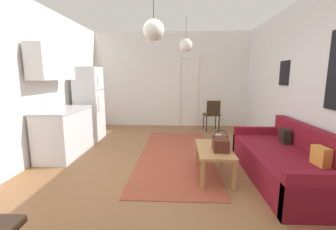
{
  "coord_description": "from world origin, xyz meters",
  "views": [
    {
      "loc": [
        0.23,
        -3.35,
        1.53
      ],
      "look_at": [
        0.01,
        1.36,
        0.71
      ],
      "focal_mm": 24.02,
      "sensor_mm": 36.0,
      "label": 1
    }
  ],
  "objects_px": {
    "pendant_lamp_near": "(154,30)",
    "pendant_lamp_far": "(186,45)",
    "coffee_table": "(214,152)",
    "handbag": "(220,144)",
    "bamboo_vase": "(218,140)",
    "accent_chair": "(212,113)",
    "couch": "(288,162)",
    "refrigerator": "(89,104)"
  },
  "relations": [
    {
      "from": "coffee_table",
      "to": "accent_chair",
      "type": "distance_m",
      "value": 2.94
    },
    {
      "from": "bamboo_vase",
      "to": "accent_chair",
      "type": "distance_m",
      "value": 2.78
    },
    {
      "from": "couch",
      "to": "pendant_lamp_far",
      "type": "relative_size",
      "value": 2.9
    },
    {
      "from": "pendant_lamp_near",
      "to": "pendant_lamp_far",
      "type": "relative_size",
      "value": 1.21
    },
    {
      "from": "bamboo_vase",
      "to": "pendant_lamp_far",
      "type": "xyz_separation_m",
      "value": [
        -0.47,
        1.82,
        1.69
      ]
    },
    {
      "from": "bamboo_vase",
      "to": "pendant_lamp_far",
      "type": "distance_m",
      "value": 2.53
    },
    {
      "from": "handbag",
      "to": "accent_chair",
      "type": "relative_size",
      "value": 0.39
    },
    {
      "from": "refrigerator",
      "to": "pendant_lamp_near",
      "type": "xyz_separation_m",
      "value": [
        1.88,
        -2.72,
        1.16
      ]
    },
    {
      "from": "couch",
      "to": "accent_chair",
      "type": "relative_size",
      "value": 2.52
    },
    {
      "from": "handbag",
      "to": "accent_chair",
      "type": "bearing_deg",
      "value": 84.07
    },
    {
      "from": "couch",
      "to": "bamboo_vase",
      "type": "distance_m",
      "value": 1.07
    },
    {
      "from": "accent_chair",
      "to": "pendant_lamp_far",
      "type": "bearing_deg",
      "value": 42.51
    },
    {
      "from": "coffee_table",
      "to": "handbag",
      "type": "distance_m",
      "value": 0.2
    },
    {
      "from": "handbag",
      "to": "coffee_table",
      "type": "bearing_deg",
      "value": 129.02
    },
    {
      "from": "coffee_table",
      "to": "refrigerator",
      "type": "height_order",
      "value": "refrigerator"
    },
    {
      "from": "accent_chair",
      "to": "pendant_lamp_near",
      "type": "bearing_deg",
      "value": 63.8
    },
    {
      "from": "bamboo_vase",
      "to": "pendant_lamp_near",
      "type": "xyz_separation_m",
      "value": [
        -0.91,
        -0.88,
        1.5
      ]
    },
    {
      "from": "couch",
      "to": "handbag",
      "type": "relative_size",
      "value": 6.41
    },
    {
      "from": "couch",
      "to": "pendant_lamp_near",
      "type": "distance_m",
      "value": 2.7
    },
    {
      "from": "couch",
      "to": "bamboo_vase",
      "type": "height_order",
      "value": "bamboo_vase"
    },
    {
      "from": "refrigerator",
      "to": "pendant_lamp_near",
      "type": "relative_size",
      "value": 1.9
    },
    {
      "from": "accent_chair",
      "to": "pendant_lamp_far",
      "type": "distance_m",
      "value": 2.12
    },
    {
      "from": "handbag",
      "to": "refrigerator",
      "type": "xyz_separation_m",
      "value": [
        -2.79,
        2.07,
        0.34
      ]
    },
    {
      "from": "pendant_lamp_far",
      "to": "accent_chair",
      "type": "bearing_deg",
      "value": 50.22
    },
    {
      "from": "coffee_table",
      "to": "pendant_lamp_near",
      "type": "height_order",
      "value": "pendant_lamp_near"
    },
    {
      "from": "couch",
      "to": "pendant_lamp_near",
      "type": "height_order",
      "value": "pendant_lamp_near"
    },
    {
      "from": "coffee_table",
      "to": "bamboo_vase",
      "type": "height_order",
      "value": "bamboo_vase"
    },
    {
      "from": "accent_chair",
      "to": "bamboo_vase",
      "type": "bearing_deg",
      "value": 75.85
    },
    {
      "from": "bamboo_vase",
      "to": "accent_chair",
      "type": "bearing_deg",
      "value": 83.55
    },
    {
      "from": "coffee_table",
      "to": "handbag",
      "type": "bearing_deg",
      "value": -50.98
    },
    {
      "from": "accent_chair",
      "to": "pendant_lamp_far",
      "type": "height_order",
      "value": "pendant_lamp_far"
    },
    {
      "from": "bamboo_vase",
      "to": "refrigerator",
      "type": "xyz_separation_m",
      "value": [
        -2.79,
        1.83,
        0.34
      ]
    },
    {
      "from": "bamboo_vase",
      "to": "pendant_lamp_near",
      "type": "distance_m",
      "value": 1.97
    },
    {
      "from": "coffee_table",
      "to": "accent_chair",
      "type": "relative_size",
      "value": 1.13
    },
    {
      "from": "couch",
      "to": "accent_chair",
      "type": "distance_m",
      "value": 3.08
    },
    {
      "from": "handbag",
      "to": "pendant_lamp_far",
      "type": "bearing_deg",
      "value": 102.91
    },
    {
      "from": "bamboo_vase",
      "to": "pendant_lamp_far",
      "type": "relative_size",
      "value": 0.52
    },
    {
      "from": "pendant_lamp_near",
      "to": "pendant_lamp_far",
      "type": "distance_m",
      "value": 2.75
    },
    {
      "from": "pendant_lamp_far",
      "to": "handbag",
      "type": "bearing_deg",
      "value": -77.09
    },
    {
      "from": "coffee_table",
      "to": "bamboo_vase",
      "type": "distance_m",
      "value": 0.22
    },
    {
      "from": "handbag",
      "to": "pendant_lamp_near",
      "type": "xyz_separation_m",
      "value": [
        -0.91,
        -0.64,
        1.5
      ]
    },
    {
      "from": "bamboo_vase",
      "to": "coffee_table",
      "type": "bearing_deg",
      "value": -118.34
    }
  ]
}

